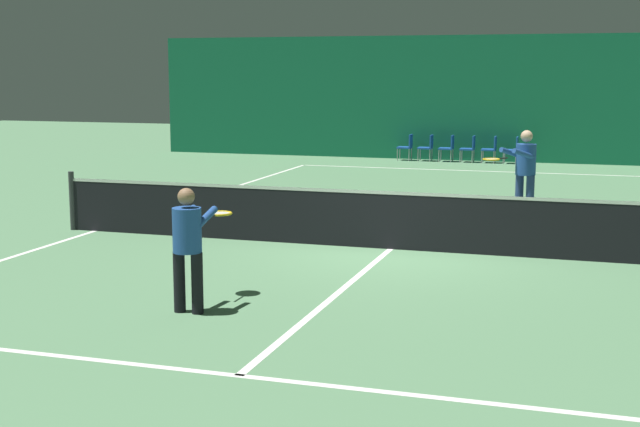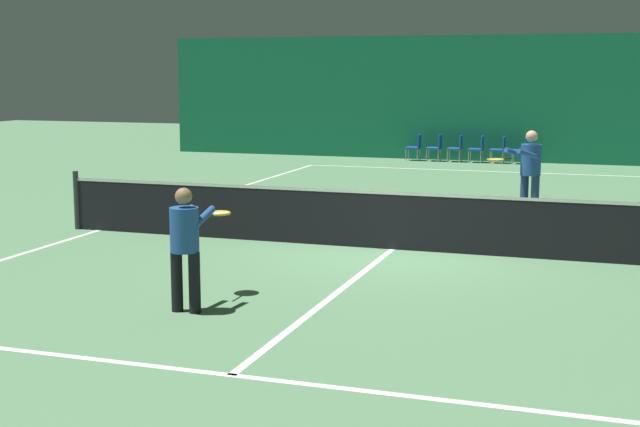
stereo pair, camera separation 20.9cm
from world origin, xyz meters
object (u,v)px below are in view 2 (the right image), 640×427
(courtside_chair_0, at_px, (415,146))
(courtside_chair_2, at_px, (457,147))
(player_near, at_px, (186,239))
(courtside_chair_5, at_px, (522,148))
(courtside_chair_4, at_px, (500,148))
(tennis_net, at_px, (393,218))
(courtside_chair_3, at_px, (478,147))
(player_far, at_px, (529,167))
(courtside_chair_1, at_px, (436,146))

(courtside_chair_0, bearing_deg, courtside_chair_2, 90.00)
(player_near, relative_size, courtside_chair_5, 1.80)
(courtside_chair_4, relative_size, courtside_chair_5, 1.00)
(tennis_net, bearing_deg, player_near, -108.02)
(courtside_chair_0, relative_size, courtside_chair_3, 1.00)
(player_far, distance_m, courtside_chair_1, 11.12)
(courtside_chair_0, bearing_deg, tennis_net, 11.01)
(courtside_chair_3, distance_m, courtside_chair_5, 1.35)
(courtside_chair_4, bearing_deg, courtside_chair_1, -90.00)
(player_far, height_order, courtside_chair_3, player_far)
(courtside_chair_3, xyz_separation_m, courtside_chair_5, (1.35, 0.00, 0.00))
(tennis_net, distance_m, player_far, 4.31)
(player_near, bearing_deg, courtside_chair_0, 4.26)
(courtside_chair_4, xyz_separation_m, courtside_chair_5, (0.67, 0.00, 0.00))
(courtside_chair_2, xyz_separation_m, courtside_chair_3, (0.67, 0.00, 0.00))
(courtside_chair_0, height_order, courtside_chair_1, same)
(player_far, relative_size, courtside_chair_2, 2.05)
(courtside_chair_1, xyz_separation_m, courtside_chair_2, (0.67, 0.00, 0.00))
(courtside_chair_0, height_order, courtside_chair_4, same)
(courtside_chair_0, height_order, courtside_chair_5, same)
(courtside_chair_0, xyz_separation_m, courtside_chair_3, (2.02, 0.00, 0.00))
(courtside_chair_1, bearing_deg, courtside_chair_3, 90.00)
(player_far, bearing_deg, courtside_chair_4, -134.97)
(player_near, bearing_deg, tennis_net, -17.84)
(courtside_chair_1, relative_size, courtside_chair_5, 1.00)
(player_near, bearing_deg, courtside_chair_4, -3.96)
(player_far, bearing_deg, tennis_net, 10.38)
(tennis_net, height_order, courtside_chair_0, tennis_net)
(tennis_net, bearing_deg, courtside_chair_0, 101.01)
(courtside_chair_2, bearing_deg, courtside_chair_3, 90.00)
(courtside_chair_0, distance_m, courtside_chair_3, 2.02)
(courtside_chair_0, bearing_deg, courtside_chair_4, 90.00)
(tennis_net, xyz_separation_m, player_far, (1.78, 3.90, 0.49))
(courtside_chair_3, relative_size, courtside_chair_4, 1.00)
(tennis_net, relative_size, courtside_chair_1, 14.29)
(player_far, bearing_deg, courtside_chair_5, -138.60)
(player_near, height_order, courtside_chair_2, player_near)
(courtside_chair_0, xyz_separation_m, courtside_chair_4, (2.70, 0.00, 0.00))
(courtside_chair_1, distance_m, courtside_chair_4, 2.02)
(player_near, distance_m, courtside_chair_3, 18.77)
(courtside_chair_2, bearing_deg, tennis_net, 5.73)
(courtside_chair_4, bearing_deg, courtside_chair_3, -90.00)
(player_far, distance_m, courtside_chair_2, 10.90)
(player_far, xyz_separation_m, courtside_chair_2, (-3.21, 10.41, -0.52))
(courtside_chair_1, height_order, courtside_chair_4, same)
(courtside_chair_4, bearing_deg, tennis_net, 0.35)
(courtside_chair_0, distance_m, courtside_chair_4, 2.70)
(tennis_net, xyz_separation_m, courtside_chair_4, (-0.09, 14.31, -0.03))
(player_near, xyz_separation_m, player_far, (3.22, 8.35, 0.12))
(player_far, relative_size, courtside_chair_3, 2.05)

